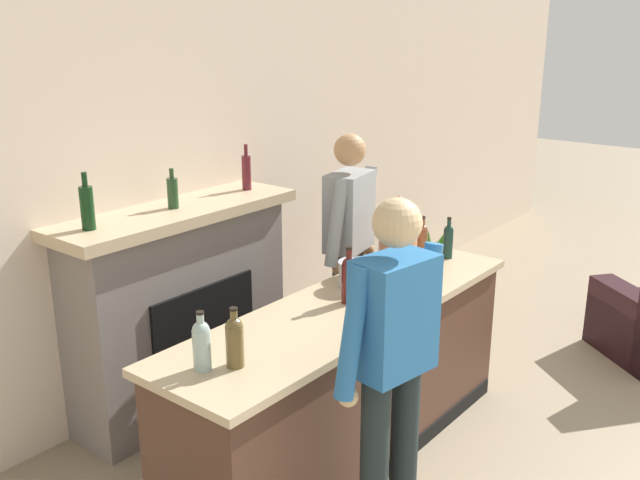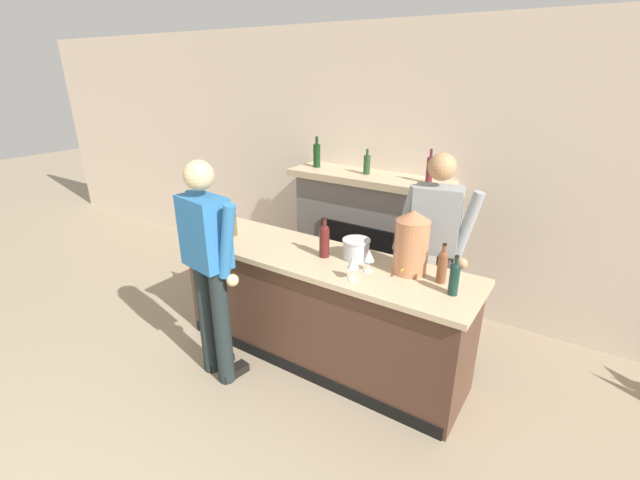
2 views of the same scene
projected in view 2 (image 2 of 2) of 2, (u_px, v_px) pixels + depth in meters
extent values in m
cube|color=beige|center=(399.00, 169.00, 4.33)|extent=(12.00, 0.07, 2.75)
cube|color=#4D3124|center=(320.00, 311.00, 3.55)|extent=(2.42, 0.62, 0.90)
cube|color=#C7AE87|center=(320.00, 259.00, 3.38)|extent=(2.49, 0.69, 0.04)
cube|color=black|center=(298.00, 371.00, 3.46)|extent=(2.38, 0.01, 0.10)
cube|color=gray|center=(366.00, 240.00, 4.51)|extent=(1.48, 0.44, 1.28)
cube|color=black|center=(355.00, 263.00, 4.39)|extent=(0.82, 0.02, 0.82)
cube|color=#C7AE87|center=(368.00, 178.00, 4.24)|extent=(1.64, 0.52, 0.07)
cylinder|color=black|center=(317.00, 156.00, 4.49)|extent=(0.08, 0.08, 0.24)
cylinder|color=black|center=(317.00, 140.00, 4.43)|extent=(0.03, 0.03, 0.08)
cylinder|color=#234123|center=(367.00, 165.00, 4.20)|extent=(0.07, 0.07, 0.19)
cylinder|color=#234123|center=(367.00, 152.00, 4.16)|extent=(0.03, 0.03, 0.06)
cylinder|color=maroon|center=(430.00, 170.00, 3.87)|extent=(0.06, 0.06, 0.23)
cylinder|color=maroon|center=(431.00, 153.00, 3.81)|extent=(0.02, 0.02, 0.08)
cylinder|color=#1F2828|center=(222.00, 327.00, 3.25)|extent=(0.13, 0.13, 0.98)
cube|color=black|center=(234.00, 372.00, 3.47)|extent=(0.14, 0.25, 0.07)
cylinder|color=#1F2828|center=(207.00, 318.00, 3.38)|extent=(0.13, 0.13, 0.98)
cube|color=black|center=(220.00, 361.00, 3.60)|extent=(0.14, 0.25, 0.07)
cube|color=#2B6AA7|center=(205.00, 232.00, 3.04)|extent=(0.39, 0.27, 0.52)
cylinder|color=#2B6AA7|center=(227.00, 242.00, 2.91)|extent=(0.20, 0.08, 0.57)
sphere|color=#D5B482|center=(232.00, 280.00, 3.04)|extent=(0.09, 0.09, 0.09)
cylinder|color=#2B6AA7|center=(190.00, 226.00, 3.20)|extent=(0.20, 0.08, 0.57)
sphere|color=#D5B482|center=(196.00, 262.00, 3.33)|extent=(0.09, 0.09, 0.09)
sphere|color=#D5B482|center=(199.00, 175.00, 2.88)|extent=(0.21, 0.21, 0.21)
cylinder|color=#404040|center=(415.00, 302.00, 3.62)|extent=(0.13, 0.13, 0.98)
cube|color=black|center=(410.00, 351.00, 3.73)|extent=(0.15, 0.25, 0.07)
cylinder|color=#404040|center=(440.00, 306.00, 3.55)|extent=(0.13, 0.13, 0.98)
cube|color=black|center=(433.00, 356.00, 3.66)|extent=(0.15, 0.25, 0.07)
cube|color=#8F9598|center=(436.00, 219.00, 3.30)|extent=(0.40, 0.29, 0.52)
cylinder|color=#8F9598|center=(406.00, 219.00, 3.37)|extent=(0.20, 0.08, 0.57)
sphere|color=tan|center=(403.00, 255.00, 3.47)|extent=(0.09, 0.09, 0.09)
cylinder|color=#8F9598|center=(467.00, 226.00, 3.21)|extent=(0.20, 0.08, 0.57)
sphere|color=tan|center=(462.00, 264.00, 3.31)|extent=(0.09, 0.09, 0.09)
sphere|color=tan|center=(442.00, 167.00, 3.15)|extent=(0.21, 0.21, 0.21)
cylinder|color=#BE774E|center=(411.00, 247.00, 3.04)|extent=(0.24, 0.24, 0.40)
cone|color=#BE774E|center=(414.00, 216.00, 2.95)|extent=(0.25, 0.25, 0.07)
cylinder|color=#B29333|center=(402.00, 270.00, 2.98)|extent=(0.02, 0.04, 0.02)
cylinder|color=silver|center=(356.00, 250.00, 3.31)|extent=(0.20, 0.20, 0.14)
cylinder|color=silver|center=(356.00, 240.00, 3.28)|extent=(0.22, 0.22, 0.01)
cylinder|color=#A2BBB4|center=(230.00, 219.00, 3.90)|extent=(0.08, 0.08, 0.19)
sphere|color=#A2BBB4|center=(229.00, 209.00, 3.86)|extent=(0.08, 0.08, 0.08)
cylinder|color=#A2BBB4|center=(229.00, 205.00, 3.85)|extent=(0.03, 0.03, 0.08)
cylinder|color=black|center=(228.00, 201.00, 3.83)|extent=(0.04, 0.04, 0.01)
cylinder|color=#15322A|center=(454.00, 281.00, 2.77)|extent=(0.06, 0.06, 0.19)
sphere|color=#15322A|center=(456.00, 268.00, 2.73)|extent=(0.06, 0.06, 0.06)
cylinder|color=#15322A|center=(456.00, 263.00, 2.72)|extent=(0.03, 0.03, 0.07)
cylinder|color=black|center=(457.00, 256.00, 2.70)|extent=(0.03, 0.03, 0.01)
cylinder|color=#511918|center=(324.00, 243.00, 3.33)|extent=(0.08, 0.08, 0.22)
sphere|color=#511918|center=(324.00, 230.00, 3.28)|extent=(0.08, 0.08, 0.08)
cylinder|color=#511918|center=(324.00, 225.00, 3.27)|extent=(0.03, 0.03, 0.09)
cylinder|color=black|center=(324.00, 218.00, 3.25)|extent=(0.04, 0.04, 0.01)
cylinder|color=brown|center=(442.00, 269.00, 2.93)|extent=(0.07, 0.07, 0.20)
sphere|color=brown|center=(443.00, 256.00, 2.89)|extent=(0.06, 0.06, 0.06)
cylinder|color=brown|center=(444.00, 251.00, 2.87)|extent=(0.03, 0.03, 0.08)
cylinder|color=black|center=(445.00, 244.00, 2.86)|extent=(0.03, 0.03, 0.01)
cylinder|color=brown|center=(232.00, 225.00, 3.77)|extent=(0.08, 0.08, 0.20)
sphere|color=brown|center=(231.00, 214.00, 3.73)|extent=(0.08, 0.08, 0.08)
cylinder|color=brown|center=(231.00, 210.00, 3.71)|extent=(0.03, 0.03, 0.08)
cylinder|color=black|center=(230.00, 205.00, 3.70)|extent=(0.04, 0.04, 0.01)
cylinder|color=silver|center=(368.00, 271.00, 3.12)|extent=(0.06, 0.06, 0.01)
cylinder|color=silver|center=(368.00, 266.00, 3.11)|extent=(0.01, 0.01, 0.08)
cone|color=silver|center=(369.00, 255.00, 3.07)|extent=(0.08, 0.08, 0.09)
cylinder|color=silver|center=(353.00, 279.00, 3.00)|extent=(0.06, 0.06, 0.01)
cylinder|color=silver|center=(353.00, 273.00, 2.98)|extent=(0.01, 0.01, 0.08)
cone|color=silver|center=(353.00, 262.00, 2.95)|extent=(0.08, 0.08, 0.09)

